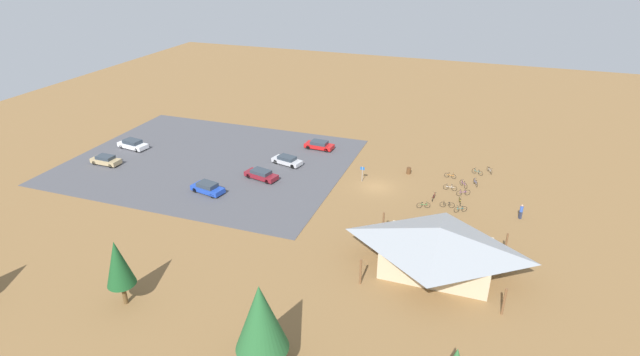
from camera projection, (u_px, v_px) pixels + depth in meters
name	position (u px, v px, depth m)	size (l,w,h in m)	color
ground	(376.00, 187.00, 64.76)	(160.00, 160.00, 0.00)	olive
parking_lot_asphalt	(210.00, 161.00, 72.24)	(39.17, 30.91, 0.05)	#4C4C51
bike_pavilion	(438.00, 246.00, 47.41)	(13.06, 9.68, 4.73)	#C6B28E
trash_bin	(409.00, 171.00, 68.26)	(0.60, 0.60, 0.90)	brown
lot_sign	(362.00, 172.00, 65.62)	(0.56, 0.08, 2.20)	#99999E
pine_east	(118.00, 263.00, 42.22)	(2.47, 2.47, 6.45)	brown
pine_far_west	(261.00, 318.00, 35.33)	(3.96, 3.96, 7.61)	brown
bicycle_teal_back_row	(460.00, 209.00, 58.64)	(1.46, 0.90, 0.87)	black
bicycle_purple_near_porch	(463.00, 193.00, 62.43)	(1.63, 0.90, 0.87)	black
bicycle_blue_by_bin	(475.00, 183.00, 65.06)	(0.71, 1.55, 0.85)	black
bicycle_black_front_row	(447.00, 205.00, 59.66)	(1.73, 0.48, 0.83)	black
bicycle_white_yard_right	(450.00, 188.00, 63.79)	(1.76, 0.48, 0.82)	black
bicycle_red_yard_left	(434.00, 197.00, 61.42)	(0.48, 1.67, 0.87)	black
bicycle_yellow_lone_west	(460.00, 201.00, 60.46)	(0.48, 1.67, 0.77)	black
bicycle_orange_yard_front	(450.00, 176.00, 67.03)	(1.60, 0.48, 0.80)	black
bicycle_silver_mid_cluster	(490.00, 170.00, 68.60)	(0.79, 1.56, 0.78)	black
bicycle_green_trailside	(423.00, 205.00, 59.54)	(1.58, 0.68, 0.79)	black
bicycle_teal_edge_north	(477.00, 172.00, 68.07)	(1.50, 0.86, 0.84)	black
bicycle_purple_near_sign	(464.00, 184.00, 64.63)	(1.09, 1.44, 0.85)	black
car_red_near_entry	(319.00, 145.00, 76.16)	(4.52, 2.12, 1.27)	red
car_maroon_back_corner	(261.00, 174.00, 66.55)	(4.91, 2.79, 1.29)	maroon
car_tan_aisle_side	(106.00, 160.00, 70.86)	(4.34, 1.85, 1.34)	tan
car_silver_far_end	(287.00, 160.00, 70.90)	(4.68, 2.70, 1.24)	#BCBCC1
car_blue_mid_lot	(208.00, 188.00, 62.89)	(4.61, 2.63, 1.38)	#1E42B2
car_white_end_stall	(133.00, 144.00, 76.29)	(4.98, 2.58, 1.42)	white
visitor_by_pavilion	(521.00, 211.00, 57.00)	(0.37, 0.40, 1.83)	#2D3347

